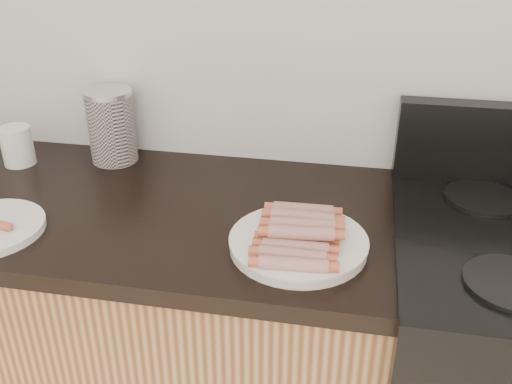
# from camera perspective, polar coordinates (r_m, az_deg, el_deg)

# --- Properties ---
(wall_back) EXTENTS (4.00, 0.04, 2.60)m
(wall_back) POSITION_cam_1_polar(r_m,az_deg,el_deg) (1.48, -1.16, 17.69)
(wall_back) COLOR silver
(wall_back) RESTS_ON ground
(burner_far_left) EXTENTS (0.18, 0.18, 0.01)m
(burner_far_left) POSITION_cam_1_polar(r_m,az_deg,el_deg) (1.46, 21.79, -0.55)
(burner_far_left) COLOR black
(burner_far_left) RESTS_ON stove
(main_plate) EXTENTS (0.32, 0.32, 0.02)m
(main_plate) POSITION_cam_1_polar(r_m,az_deg,el_deg) (1.20, 4.25, -5.26)
(main_plate) COLOR white
(main_plate) RESTS_ON counter_slab
(hotdog_pile) EXTENTS (0.13, 0.24, 0.05)m
(hotdog_pile) POSITION_cam_1_polar(r_m,az_deg,el_deg) (1.18, 4.30, -4.02)
(hotdog_pile) COLOR maroon
(hotdog_pile) RESTS_ON main_plate
(canister) EXTENTS (0.13, 0.13, 0.20)m
(canister) POSITION_cam_1_polar(r_m,az_deg,el_deg) (1.60, -14.25, 6.43)
(canister) COLOR white
(canister) RESTS_ON counter_slab
(mug) EXTENTS (0.11, 0.11, 0.10)m
(mug) POSITION_cam_1_polar(r_m,az_deg,el_deg) (1.67, -22.77, 4.29)
(mug) COLOR silver
(mug) RESTS_ON counter_slab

